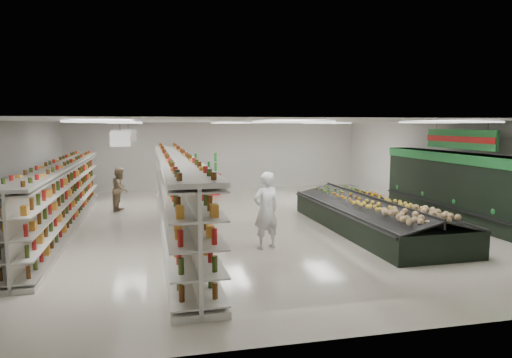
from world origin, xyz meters
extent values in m
plane|color=beige|center=(0.00, 0.00, 0.00)|extent=(16.00, 16.00, 0.00)
cube|color=white|center=(0.00, 0.00, 3.20)|extent=(14.00, 16.00, 0.02)
cube|color=silver|center=(0.00, 8.00, 1.60)|extent=(14.00, 0.02, 3.20)
cube|color=silver|center=(0.00, -8.00, 1.60)|extent=(14.00, 0.02, 3.20)
cube|color=silver|center=(-7.00, 0.00, 1.60)|extent=(0.02, 16.00, 3.20)
cube|color=silver|center=(7.00, 0.00, 1.60)|extent=(0.02, 16.00, 3.20)
cube|color=black|center=(6.55, -1.50, 1.10)|extent=(0.80, 8.00, 2.20)
cube|color=#207A33|center=(6.53, -1.50, 2.05)|extent=(0.85, 8.00, 0.30)
cube|color=black|center=(6.30, -1.50, 0.55)|extent=(0.55, 7.80, 0.15)
cube|color=silver|center=(6.40, -1.50, 1.35)|extent=(0.45, 7.70, 0.03)
cube|color=silver|center=(6.40, -1.50, 1.65)|extent=(0.45, 7.70, 0.03)
cube|color=white|center=(-3.80, -2.00, 2.75)|extent=(0.50, 0.06, 0.40)
cube|color=red|center=(-3.80, -2.00, 2.75)|extent=(0.52, 0.02, 0.12)
cylinder|color=black|center=(-3.80, -2.00, 3.05)|extent=(0.01, 0.01, 0.50)
cube|color=white|center=(-3.80, 2.00, 2.75)|extent=(0.50, 0.06, 0.40)
cube|color=red|center=(-3.80, 2.00, 2.75)|extent=(0.52, 0.02, 0.12)
cylinder|color=black|center=(-3.80, 2.00, 3.05)|extent=(0.01, 0.01, 0.50)
cube|color=#207A33|center=(6.25, -1.50, 2.65)|extent=(0.10, 3.20, 0.60)
cube|color=red|center=(6.19, -1.50, 2.65)|extent=(0.03, 3.20, 0.18)
cylinder|color=black|center=(6.25, -2.70, 3.05)|extent=(0.01, 0.01, 0.50)
cylinder|color=black|center=(6.25, -0.30, 3.05)|extent=(0.01, 0.01, 0.50)
cube|color=silver|center=(-5.69, 0.50, 0.06)|extent=(0.96, 11.26, 0.11)
cube|color=silver|center=(-5.69, 0.50, 0.94)|extent=(0.17, 11.25, 1.88)
cube|color=silver|center=(-5.69, 0.50, 1.91)|extent=(0.96, 11.26, 0.08)
cube|color=silver|center=(-5.90, 0.50, 0.17)|extent=(0.53, 11.16, 0.03)
cube|color=silver|center=(-5.90, 0.50, 0.58)|extent=(0.53, 11.16, 0.03)
cube|color=silver|center=(-5.90, 0.50, 0.99)|extent=(0.53, 11.16, 0.03)
cube|color=silver|center=(-5.90, 0.50, 1.40)|extent=(0.53, 11.16, 0.03)
cube|color=silver|center=(-5.90, 0.50, 1.81)|extent=(0.53, 11.16, 0.03)
cube|color=silver|center=(-5.47, 0.51, 0.17)|extent=(0.53, 11.16, 0.03)
cube|color=silver|center=(-5.47, 0.51, 0.58)|extent=(0.53, 11.16, 0.03)
cube|color=silver|center=(-5.47, 0.51, 0.99)|extent=(0.53, 11.16, 0.03)
cube|color=silver|center=(-5.47, 0.51, 1.40)|extent=(0.53, 11.16, 0.03)
cube|color=silver|center=(-5.47, 0.51, 1.81)|extent=(0.53, 11.16, 0.03)
cube|color=silver|center=(-2.39, -0.64, 0.06)|extent=(1.06, 12.77, 0.13)
cube|color=silver|center=(-2.39, -0.64, 1.06)|extent=(0.17, 12.76, 2.13)
cube|color=silver|center=(-2.39, -0.64, 2.17)|extent=(1.06, 12.77, 0.09)
cube|color=silver|center=(-2.63, -0.64, 0.19)|extent=(0.57, 12.66, 0.03)
cube|color=silver|center=(-2.63, -0.64, 0.66)|extent=(0.57, 12.66, 0.03)
cube|color=silver|center=(-2.63, -0.64, 1.12)|extent=(0.57, 12.66, 0.03)
cube|color=silver|center=(-2.63, -0.64, 1.59)|extent=(0.57, 12.66, 0.03)
cube|color=silver|center=(-2.63, -0.64, 2.05)|extent=(0.57, 12.66, 0.03)
cube|color=silver|center=(-2.14, -0.64, 0.19)|extent=(0.57, 12.66, 0.03)
cube|color=silver|center=(-2.14, -0.64, 0.66)|extent=(0.57, 12.66, 0.03)
cube|color=silver|center=(-2.14, -0.64, 1.12)|extent=(0.57, 12.66, 0.03)
cube|color=silver|center=(-2.14, -0.64, 1.59)|extent=(0.57, 12.66, 0.03)
cube|color=silver|center=(-2.14, -0.64, 2.05)|extent=(0.57, 12.66, 0.03)
cube|color=black|center=(3.22, -1.80, 0.34)|extent=(2.44, 6.81, 0.68)
cube|color=#262626|center=(2.10, -1.82, 0.70)|extent=(0.17, 6.77, 0.06)
cube|color=#262626|center=(4.34, -1.78, 0.70)|extent=(0.17, 6.77, 0.06)
cube|color=black|center=(2.62, -1.81, 0.79)|extent=(1.36, 6.69, 0.35)
cube|color=black|center=(3.82, -1.79, 0.79)|extent=(1.36, 6.69, 0.35)
cube|color=#262626|center=(3.22, -1.80, 0.89)|extent=(0.16, 6.67, 0.24)
cube|color=red|center=(-0.90, 6.10, 0.11)|extent=(1.49, 1.25, 0.21)
cube|color=#B2171F|center=(-0.90, 6.10, 0.90)|extent=(1.56, 1.32, 0.11)
imported|color=white|center=(-0.30, -3.01, 0.97)|extent=(0.82, 0.66, 1.94)
imported|color=tan|center=(-4.20, 3.10, 0.79)|extent=(0.64, 0.85, 1.57)
camera|label=1|loc=(-3.02, -13.88, 3.10)|focal=32.00mm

